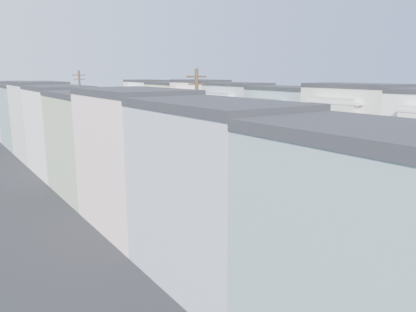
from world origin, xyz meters
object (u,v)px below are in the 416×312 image
tree_a (401,200)px  lead_sedan (256,175)px  parked_left_d (145,168)px  tree_far_r (172,115)px  parked_right_b (341,189)px  utility_pole_far (81,112)px  tree_c (177,138)px  tree_e (72,110)px  parked_right_c (207,151)px  utility_pole_near (197,141)px  parked_right_d (159,139)px  fedex_truck (309,179)px  parked_left_b (323,246)px  tree_d (117,124)px  parked_left_c (223,202)px  tree_b (268,154)px

tree_a → lead_sedan: bearing=65.0°
parked_left_d → tree_far_r: bearing=55.7°
lead_sedan → parked_right_b: bearing=-67.4°
tree_far_r → utility_pole_far: (-13.19, -0.98, 1.21)m
tree_c → tree_e: tree_e is taller
utility_pole_far → parked_right_c: (11.20, -10.85, -4.38)m
tree_far_r → parked_right_c: 12.42m
tree_e → tree_a: bearing=-90.0°
utility_pole_near → parked_right_d: (11.20, 27.20, -4.50)m
utility_pole_far → lead_sedan: bearing=-69.0°
fedex_truck → tree_e: bearing=109.4°
tree_c → parked_right_c: tree_c is taller
tree_far_r → parked_right_d: 3.85m
utility_pole_far → parked_left_b: bearing=-87.8°
parked_right_c → tree_d: bearing=-176.3°
utility_pole_far → parked_right_d: 12.13m
parked_left_b → tree_a: bearing=-105.8°
tree_a → parked_right_c: (11.20, 30.34, -4.03)m
fedex_truck → parked_left_d: (-7.22, 14.29, -0.99)m
utility_pole_far → parked_left_b: (1.40, -36.32, -4.48)m
tree_far_r → tree_a: bearing=-107.4°
tree_c → lead_sedan: size_ratio=1.43×
fedex_truck → parked_left_d: 16.04m
parked_left_c → parked_right_b: size_ratio=1.10×
tree_b → tree_e: bearing=90.0°
tree_b → tree_d: bearing=90.0°
tree_far_r → utility_pole_far: bearing=-175.7°
tree_a → tree_e: tree_e is taller
tree_a → parked_right_b: (11.20, 11.24, -4.12)m
tree_b → tree_far_r: size_ratio=1.40×
tree_a → parked_left_d: tree_a is taller
parked_left_b → parked_left_c: bearing=90.2°
tree_d → parked_left_c: bearing=-85.0°
fedex_truck → parked_right_b: bearing=-19.1°
tree_c → tree_d: (0.00, 11.93, -0.18)m
parked_left_b → parked_left_c: 9.05m
tree_b → parked_left_c: 7.76m
parked_left_d → parked_right_b: parked_left_d is taller
utility_pole_far → lead_sedan: 24.59m
tree_c → tree_e: (-0.00, 27.06, 0.13)m
lead_sedan → parked_right_d: size_ratio=1.31×
tree_c → lead_sedan: (8.66, 0.58, -4.28)m
tree_a → fedex_truck: 15.40m
parked_right_c → parked_left_c: bearing=-119.1°
utility_pole_far → parked_right_d: size_ratio=2.55×
tree_far_r → parked_left_c: tree_far_r is taller
lead_sedan → parked_left_b: bearing=-114.2°
tree_d → parked_left_c: (1.40, -16.04, -4.06)m
utility_pole_far → tree_b: bearing=-90.0°
tree_a → tree_d: size_ratio=1.00×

